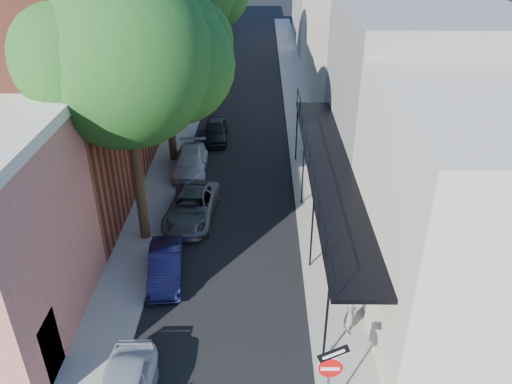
{
  "coord_description": "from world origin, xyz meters",
  "views": [
    {
      "loc": [
        1.3,
        -8.26,
        12.65
      ],
      "look_at": [
        1.1,
        9.29,
        2.8
      ],
      "focal_mm": 35.0,
      "sensor_mm": 36.0,
      "label": 1
    }
  ],
  "objects_px": {
    "sign_post": "(330,371)",
    "parked_car_d": "(191,162)",
    "parked_car_b": "(166,266)",
    "parked_car_c": "(192,207)",
    "parked_car_e": "(215,131)",
    "pedestrian": "(350,314)",
    "oak_mid": "(171,36)",
    "oak_near": "(136,60)"
  },
  "relations": [
    {
      "from": "parked_car_d",
      "to": "oak_mid",
      "type": "bearing_deg",
      "value": 112.54
    },
    {
      "from": "oak_mid",
      "to": "oak_near",
      "type": "bearing_deg",
      "value": -89.63
    },
    {
      "from": "sign_post",
      "to": "parked_car_c",
      "type": "distance_m",
      "value": 11.96
    },
    {
      "from": "oak_mid",
      "to": "parked_car_c",
      "type": "relative_size",
      "value": 2.19
    },
    {
      "from": "oak_near",
      "to": "parked_car_c",
      "type": "distance_m",
      "value": 7.51
    },
    {
      "from": "parked_car_b",
      "to": "pedestrian",
      "type": "xyz_separation_m",
      "value": [
        6.74,
        -2.98,
        0.36
      ]
    },
    {
      "from": "pedestrian",
      "to": "oak_mid",
      "type": "bearing_deg",
      "value": 40.94
    },
    {
      "from": "pedestrian",
      "to": "parked_car_b",
      "type": "bearing_deg",
      "value": 78.03
    },
    {
      "from": "oak_mid",
      "to": "parked_car_c",
      "type": "bearing_deg",
      "value": -77.22
    },
    {
      "from": "oak_mid",
      "to": "parked_car_c",
      "type": "distance_m",
      "value": 9.27
    },
    {
      "from": "sign_post",
      "to": "pedestrian",
      "type": "bearing_deg",
      "value": 70.97
    },
    {
      "from": "oak_mid",
      "to": "pedestrian",
      "type": "distance_m",
      "value": 17.05
    },
    {
      "from": "parked_car_c",
      "to": "parked_car_d",
      "type": "bearing_deg",
      "value": 101.78
    },
    {
      "from": "oak_near",
      "to": "pedestrian",
      "type": "relative_size",
      "value": 6.92
    },
    {
      "from": "sign_post",
      "to": "parked_car_c",
      "type": "height_order",
      "value": "sign_post"
    },
    {
      "from": "oak_mid",
      "to": "pedestrian",
      "type": "relative_size",
      "value": 6.18
    },
    {
      "from": "oak_near",
      "to": "parked_car_c",
      "type": "relative_size",
      "value": 2.46
    },
    {
      "from": "sign_post",
      "to": "oak_mid",
      "type": "distance_m",
      "value": 19.14
    },
    {
      "from": "sign_post",
      "to": "oak_mid",
      "type": "height_order",
      "value": "oak_mid"
    },
    {
      "from": "parked_car_d",
      "to": "parked_car_e",
      "type": "xyz_separation_m",
      "value": [
        1.0,
        4.55,
        0.01
      ]
    },
    {
      "from": "oak_near",
      "to": "parked_car_c",
      "type": "xyz_separation_m",
      "value": [
        1.43,
        1.44,
        -7.23
      ]
    },
    {
      "from": "oak_mid",
      "to": "parked_car_c",
      "type": "height_order",
      "value": "oak_mid"
    },
    {
      "from": "sign_post",
      "to": "oak_mid",
      "type": "relative_size",
      "value": 0.29
    },
    {
      "from": "parked_car_b",
      "to": "sign_post",
      "type": "bearing_deg",
      "value": -55.66
    },
    {
      "from": "parked_car_e",
      "to": "parked_car_c",
      "type": "bearing_deg",
      "value": -94.83
    },
    {
      "from": "sign_post",
      "to": "pedestrian",
      "type": "height_order",
      "value": "sign_post"
    },
    {
      "from": "parked_car_b",
      "to": "parked_car_d",
      "type": "height_order",
      "value": "parked_car_d"
    },
    {
      "from": "oak_mid",
      "to": "parked_car_b",
      "type": "height_order",
      "value": "oak_mid"
    },
    {
      "from": "parked_car_b",
      "to": "parked_car_c",
      "type": "bearing_deg",
      "value": 76.53
    },
    {
      "from": "oak_near",
      "to": "pedestrian",
      "type": "distance_m",
      "value": 11.93
    },
    {
      "from": "sign_post",
      "to": "oak_near",
      "type": "bearing_deg",
      "value": 125.09
    },
    {
      "from": "sign_post",
      "to": "parked_car_e",
      "type": "relative_size",
      "value": 0.8
    },
    {
      "from": "parked_car_c",
      "to": "pedestrian",
      "type": "relative_size",
      "value": 2.82
    },
    {
      "from": "oak_mid",
      "to": "parked_car_e",
      "type": "height_order",
      "value": "oak_mid"
    },
    {
      "from": "parked_car_c",
      "to": "parked_car_e",
      "type": "bearing_deg",
      "value": 91.86
    },
    {
      "from": "parked_car_b",
      "to": "oak_near",
      "type": "bearing_deg",
      "value": 100.49
    },
    {
      "from": "sign_post",
      "to": "parked_car_d",
      "type": "height_order",
      "value": "sign_post"
    },
    {
      "from": "parked_car_b",
      "to": "parked_car_e",
      "type": "height_order",
      "value": "parked_car_e"
    },
    {
      "from": "parked_car_b",
      "to": "parked_car_d",
      "type": "relative_size",
      "value": 0.82
    },
    {
      "from": "sign_post",
      "to": "parked_car_b",
      "type": "relative_size",
      "value": 0.84
    },
    {
      "from": "sign_post",
      "to": "oak_near",
      "type": "height_order",
      "value": "oak_near"
    },
    {
      "from": "oak_mid",
      "to": "parked_car_b",
      "type": "xyz_separation_m",
      "value": [
        0.99,
        -10.93,
        -6.47
      ]
    }
  ]
}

